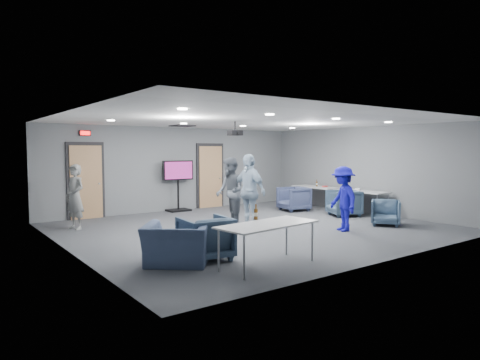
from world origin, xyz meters
TOP-DOWN VIEW (x-y plane):
  - floor at (0.00, 0.00)m, footprint 9.00×9.00m
  - ceiling at (0.00, 0.00)m, footprint 9.00×9.00m
  - wall_back at (0.00, 4.00)m, footprint 9.00×0.02m
  - wall_front at (0.00, -4.00)m, footprint 9.00×0.02m
  - wall_left at (-4.50, 0.00)m, footprint 0.02×8.00m
  - wall_right at (4.50, 0.00)m, footprint 0.02×8.00m
  - door_left at (-3.00, 3.95)m, footprint 1.06×0.17m
  - door_right at (1.20, 3.95)m, footprint 1.06×0.17m
  - exit_sign at (-3.00, 3.93)m, footprint 0.32×0.08m
  - hvac_diffuser at (-0.50, 2.80)m, footprint 0.60×0.60m
  - downlights at (0.00, 0.00)m, footprint 6.18×3.78m
  - person_a at (-3.72, 2.45)m, footprint 0.57×0.69m
  - person_b at (-0.35, 0.54)m, footprint 0.92×1.04m
  - person_c at (-0.18, -0.02)m, footprint 0.56×1.14m
  - person_d at (1.47, -1.64)m, footprint 0.90×1.16m
  - chair_right_a at (2.90, 1.59)m, footprint 0.98×0.96m
  - chair_right_b at (3.35, -0.09)m, footprint 1.13×1.12m
  - chair_right_c at (2.99, -1.79)m, footprint 1.01×1.01m
  - chair_front_a at (-2.67, -2.00)m, footprint 0.92×0.94m
  - chair_front_b at (-3.24, -2.00)m, footprint 1.44×1.42m
  - table_right_a at (4.00, 1.67)m, footprint 0.70×1.69m
  - table_right_b at (4.00, -0.23)m, footprint 0.69×1.66m
  - table_front_left at (-2.05, -3.00)m, footprint 1.90×0.97m
  - bottle_front at (-1.96, -2.57)m, footprint 0.07×0.07m
  - bottle_right at (4.08, 1.71)m, footprint 0.06×0.06m
  - snack_box at (4.15, 1.40)m, footprint 0.19×0.14m
  - wrapper at (4.18, 0.05)m, footprint 0.25×0.22m
  - tv_stand at (-0.15, 3.75)m, footprint 1.07×0.51m
  - projector at (-0.34, 0.32)m, footprint 0.34×0.33m

SIDE VIEW (x-z plane):
  - floor at x=0.00m, z-range 0.00..0.00m
  - chair_right_c at x=2.99m, z-range 0.00..0.67m
  - chair_front_b at x=-3.24m, z-range 0.00..0.71m
  - chair_right_a at x=2.90m, z-range 0.00..0.78m
  - chair_front_a at x=-2.67m, z-range 0.00..0.78m
  - chair_right_b at x=3.35m, z-range 0.00..0.79m
  - table_right_b at x=4.00m, z-range 0.32..1.05m
  - table_right_a at x=4.00m, z-range 0.32..1.05m
  - table_front_left at x=-2.05m, z-range 0.32..1.05m
  - snack_box at x=4.15m, z-range 0.73..0.77m
  - wrapper at x=4.18m, z-range 0.73..0.78m
  - person_d at x=1.47m, z-range 0.00..1.58m
  - person_a at x=-3.72m, z-range 0.00..1.62m
  - bottle_right at x=4.08m, z-range 0.70..0.93m
  - bottle_front at x=-1.96m, z-range 0.69..0.97m
  - person_b at x=-0.35m, z-range 0.00..1.79m
  - tv_stand at x=-0.15m, z-range 0.11..1.75m
  - person_c at x=-0.18m, z-range 0.00..1.87m
  - door_left at x=-3.00m, z-range -0.05..2.19m
  - door_right at x=1.20m, z-range -0.05..2.19m
  - wall_back at x=0.00m, z-range 0.00..2.70m
  - wall_front at x=0.00m, z-range 0.00..2.70m
  - wall_left at x=-4.50m, z-range 0.00..2.70m
  - wall_right at x=4.50m, z-range 0.00..2.70m
  - projector at x=-0.34m, z-range 2.23..2.58m
  - exit_sign at x=-3.00m, z-range 2.37..2.53m
  - downlights at x=0.00m, z-range 2.67..2.69m
  - hvac_diffuser at x=-0.50m, z-range 2.67..2.70m
  - ceiling at x=0.00m, z-range 2.70..2.70m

